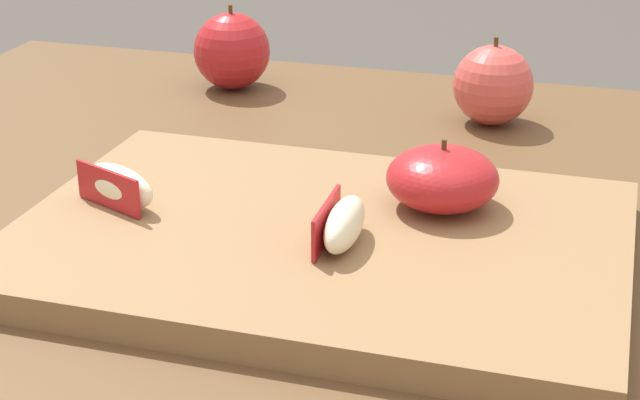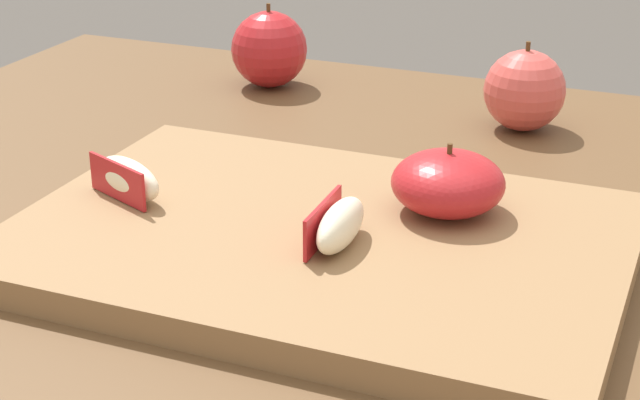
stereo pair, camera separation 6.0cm
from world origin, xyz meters
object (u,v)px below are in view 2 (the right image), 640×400
Objects in this scene: cutting_board at (320,242)px; apple_wedge_near_knife at (339,225)px; apple_wedge_left at (127,179)px; whole_apple_pink_lady at (519,90)px; apple_half_skin_up at (448,183)px; whole_apple_crimson at (269,49)px.

apple_wedge_near_knife is (0.02, -0.02, 0.03)m from cutting_board.
apple_wedge_left is 0.38m from whole_apple_pink_lady.
cutting_board is 5.81× the size of apple_wedge_left.
apple_wedge_left is at bearing -177.95° from cutting_board.
whole_apple_crimson reaches higher than apple_half_skin_up.
apple_wedge_near_knife is at bearing -122.42° from apple_half_skin_up.
whole_apple_crimson is (-0.27, 0.28, -0.00)m from apple_half_skin_up.
apple_wedge_near_knife is at bearing -97.77° from whole_apple_pink_lady.
cutting_board is 0.04m from apple_wedge_near_knife.
apple_wedge_left is 1.04× the size of apple_wedge_near_knife.
cutting_board is at bearing -60.22° from whole_apple_crimson.
apple_wedge_left is 0.17m from apple_wedge_near_knife.
whole_apple_pink_lady is at bearing 77.83° from cutting_board.
whole_apple_pink_lady is (0.21, 0.31, 0.00)m from apple_wedge_left.
apple_half_skin_up is at bearing 16.13° from apple_wedge_left.
apple_wedge_near_knife is 0.83× the size of whole_apple_pink_lady.
cutting_board is at bearing 2.05° from apple_wedge_left.
apple_wedge_left and apple_wedge_near_knife have the same top height.
apple_half_skin_up is at bearing -46.82° from whole_apple_crimson.
apple_half_skin_up is 0.22m from apple_wedge_left.
whole_apple_pink_lady is at bearing 82.23° from apple_wedge_near_knife.
apple_wedge_near_knife is 0.79× the size of whole_apple_crimson.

